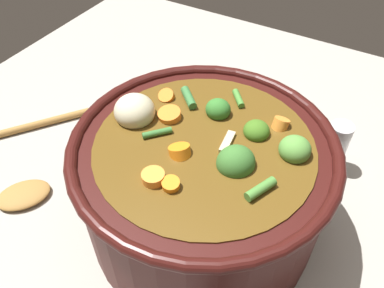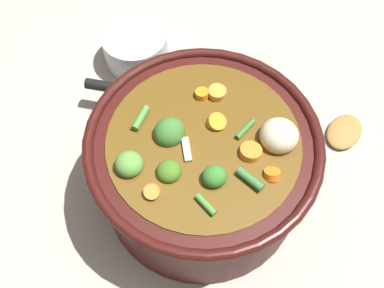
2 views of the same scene
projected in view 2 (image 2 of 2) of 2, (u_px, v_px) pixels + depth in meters
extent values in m
plane|color=#9E998E|center=(201.00, 188.00, 0.68)|extent=(1.10, 1.10, 0.00)
cylinder|color=#38110F|center=(202.00, 167.00, 0.62)|extent=(0.30, 0.30, 0.15)
torus|color=#38110F|center=(204.00, 141.00, 0.56)|extent=(0.31, 0.31, 0.01)
cylinder|color=brown|center=(202.00, 165.00, 0.61)|extent=(0.25, 0.25, 0.14)
ellipsoid|color=#41711F|center=(169.00, 171.00, 0.53)|extent=(0.04, 0.04, 0.02)
ellipsoid|color=#57933E|center=(129.00, 164.00, 0.53)|extent=(0.04, 0.04, 0.03)
ellipsoid|color=#34772C|center=(214.00, 177.00, 0.52)|extent=(0.04, 0.03, 0.03)
ellipsoid|color=#3A712E|center=(169.00, 133.00, 0.56)|extent=(0.06, 0.06, 0.04)
cylinder|color=orange|center=(152.00, 192.00, 0.52)|extent=(0.02, 0.03, 0.02)
cylinder|color=orange|center=(272.00, 174.00, 0.53)|extent=(0.02, 0.02, 0.02)
cylinder|color=orange|center=(216.00, 123.00, 0.57)|extent=(0.04, 0.04, 0.02)
cylinder|color=orange|center=(250.00, 152.00, 0.54)|extent=(0.04, 0.04, 0.02)
cylinder|color=orange|center=(217.00, 94.00, 0.59)|extent=(0.03, 0.03, 0.02)
cylinder|color=orange|center=(202.00, 95.00, 0.59)|extent=(0.02, 0.03, 0.02)
ellipsoid|color=beige|center=(279.00, 137.00, 0.55)|extent=(0.07, 0.07, 0.04)
cylinder|color=#387439|center=(250.00, 179.00, 0.52)|extent=(0.03, 0.03, 0.01)
cylinder|color=#478734|center=(205.00, 205.00, 0.51)|extent=(0.03, 0.03, 0.01)
cylinder|color=#377332|center=(245.00, 129.00, 0.56)|extent=(0.03, 0.03, 0.01)
cylinder|color=#4A8536|center=(141.00, 118.00, 0.57)|extent=(0.02, 0.04, 0.01)
cube|color=#C5B894|center=(187.00, 149.00, 0.55)|extent=(0.01, 0.04, 0.01)
ellipsoid|color=olive|center=(344.00, 132.00, 0.73)|extent=(0.09, 0.09, 0.01)
cylinder|color=#ADADB2|center=(136.00, 48.00, 0.79)|extent=(0.12, 0.12, 0.06)
cylinder|color=black|center=(117.00, 88.00, 0.71)|extent=(0.11, 0.04, 0.02)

